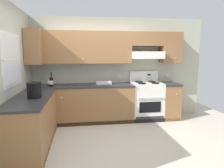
{
  "coord_description": "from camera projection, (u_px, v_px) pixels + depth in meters",
  "views": [
    {
      "loc": [
        -0.38,
        -3.79,
        1.66
      ],
      "look_at": [
        0.29,
        0.7,
        1.0
      ],
      "focal_mm": 33.92,
      "sensor_mm": 36.0,
      "label": 1
    }
  ],
  "objects": [
    {
      "name": "wall_left",
      "position": [
        13.0,
        71.0,
        3.8
      ],
      "size": [
        0.47,
        4.0,
        2.55
      ],
      "color": "#B7BAA3",
      "rests_on": "ground_plane"
    },
    {
      "name": "paper_towel_roll",
      "position": [
        51.0,
        83.0,
        4.96
      ],
      "size": [
        0.13,
        0.12,
        0.12
      ],
      "color": "white",
      "rests_on": "counter_back_run"
    },
    {
      "name": "bucket",
      "position": [
        34.0,
        90.0,
        3.58
      ],
      "size": [
        0.25,
        0.25,
        0.26
      ],
      "color": "black",
      "rests_on": "counter_left_run"
    },
    {
      "name": "wine_bottle",
      "position": [
        51.0,
        81.0,
        4.83
      ],
      "size": [
        0.08,
        0.09,
        0.32
      ],
      "color": "black",
      "rests_on": "counter_back_run"
    },
    {
      "name": "bowl",
      "position": [
        104.0,
        83.0,
        5.18
      ],
      "size": [
        0.37,
        0.22,
        0.06
      ],
      "color": "silver",
      "rests_on": "counter_back_run"
    },
    {
      "name": "counter_left_run",
      "position": [
        33.0,
        122.0,
        3.75
      ],
      "size": [
        0.63,
        1.91,
        0.91
      ],
      "color": "olive",
      "rests_on": "ground_plane"
    },
    {
      "name": "wall_back",
      "position": [
        111.0,
        61.0,
        5.34
      ],
      "size": [
        4.68,
        0.57,
        2.55
      ],
      "color": "#B7BAA3",
      "rests_on": "ground_plane"
    },
    {
      "name": "counter_back_run",
      "position": [
        97.0,
        103.0,
        5.15
      ],
      "size": [
        3.6,
        0.65,
        0.91
      ],
      "color": "olive",
      "rests_on": "ground_plane"
    },
    {
      "name": "stove",
      "position": [
        146.0,
        100.0,
        5.34
      ],
      "size": [
        0.76,
        0.62,
        1.2
      ],
      "color": "white",
      "rests_on": "ground_plane"
    },
    {
      "name": "ground_plane",
      "position": [
        102.0,
        142.0,
        4.0
      ],
      "size": [
        7.04,
        7.04,
        0.0
      ],
      "primitive_type": "plane",
      "color": "beige"
    }
  ]
}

